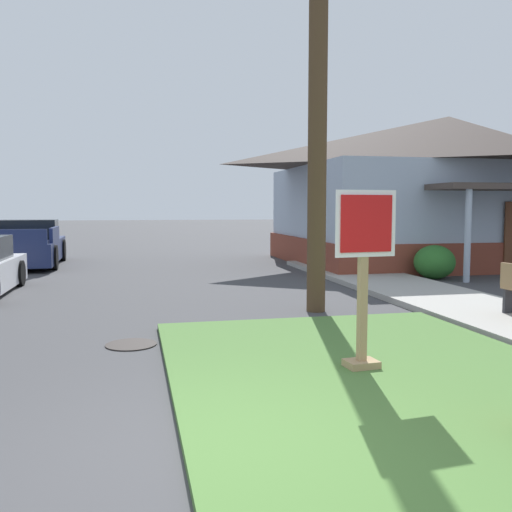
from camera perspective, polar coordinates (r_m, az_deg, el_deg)
ground_plane at (r=4.41m, az=-4.88°, el=-20.41°), size 160.00×160.00×0.00m
grass_corner_patch at (r=6.54m, az=11.66°, el=-11.56°), size 4.50×5.91×0.08m
sidewalk_strip at (r=11.56m, az=19.28°, el=-4.38°), size 2.20×15.92×0.12m
stop_sign at (r=6.33m, az=10.98°, el=-2.71°), size 0.74×0.31×2.00m
manhole_cover at (r=7.93m, az=-12.70°, el=-8.86°), size 0.70×0.70×0.02m
pickup_truck_navy at (r=19.50m, az=-22.47°, el=0.89°), size 2.29×5.13×1.48m
utility_pole at (r=10.41m, az=6.40°, el=19.54°), size 1.54×0.34×8.74m
corner_house at (r=20.41m, az=19.04°, el=6.63°), size 11.27×9.07×4.99m
shrub_near_porch at (r=15.40m, az=17.86°, el=-0.60°), size 1.07×1.07×0.90m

